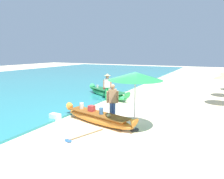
# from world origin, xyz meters

# --- Properties ---
(ground_plane) EXTENTS (80.00, 80.00, 0.00)m
(ground_plane) POSITION_xyz_m (0.00, 0.00, 0.00)
(ground_plane) COLOR beige
(sea) EXTENTS (24.00, 56.00, 0.10)m
(sea) POSITION_xyz_m (-14.46, 8.00, 0.05)
(sea) COLOR teal
(sea) RESTS_ON ground
(boat_orange_foreground) EXTENTS (4.09, 1.54, 0.77)m
(boat_orange_foreground) POSITION_xyz_m (-0.57, -0.93, 0.27)
(boat_orange_foreground) COLOR orange
(boat_orange_foreground) RESTS_ON ground
(boat_green_midground) EXTENTS (4.14, 2.61, 0.84)m
(boat_green_midground) POSITION_xyz_m (-2.74, 4.09, 0.30)
(boat_green_midground) COLOR #38B760
(boat_green_midground) RESTS_ON ground
(person_vendor_hatted) EXTENTS (0.58, 0.44, 1.78)m
(person_vendor_hatted) POSITION_xyz_m (-2.34, 3.28, 1.03)
(person_vendor_hatted) COLOR green
(person_vendor_hatted) RESTS_ON ground
(person_tourist_customer) EXTENTS (0.58, 0.46, 1.73)m
(person_tourist_customer) POSITION_xyz_m (-0.15, -0.32, 0.98)
(person_tourist_customer) COLOR #3D5BA8
(person_tourist_customer) RESTS_ON ground
(patio_umbrella_large) EXTENTS (2.16, 2.16, 2.39)m
(patio_umbrella_large) POSITION_xyz_m (1.19, -1.00, 2.21)
(patio_umbrella_large) COLOR #B7B7BC
(patio_umbrella_large) RESTS_ON ground
(cooler_box) EXTENTS (0.51, 0.31, 0.32)m
(cooler_box) POSITION_xyz_m (-2.59, -1.45, 0.16)
(cooler_box) COLOR silver
(cooler_box) RESTS_ON ground
(paddle) EXTENTS (0.77, 1.70, 0.05)m
(paddle) POSITION_xyz_m (-0.37, -2.57, 0.03)
(paddle) COLOR #8E6B47
(paddle) RESTS_ON ground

